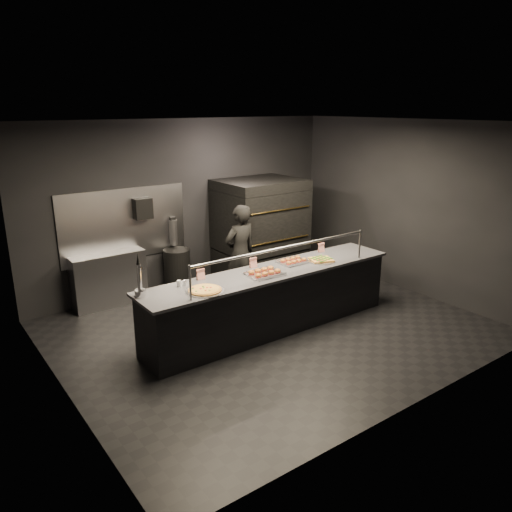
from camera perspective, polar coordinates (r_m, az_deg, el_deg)
name	(u,v)px	position (r m, az deg, el deg)	size (l,w,h in m)	color
room	(269,232)	(7.08, 1.48, 2.81)	(6.04, 6.00, 3.00)	black
service_counter	(272,300)	(7.38, 1.79, -5.03)	(4.10, 0.78, 1.37)	black
pizza_oven	(260,230)	(9.36, 0.46, 2.98)	(1.50, 1.23, 1.91)	black
prep_shelf	(109,280)	(8.60, -16.44, -2.60)	(1.20, 0.35, 0.90)	#99999E
towel_dispenser	(142,208)	(8.62, -12.85, 5.32)	(0.30, 0.20, 0.35)	black
fire_extinguisher	(173,232)	(8.96, -9.45, 2.73)	(0.14, 0.14, 0.51)	#B2B2B7
beer_tap	(140,284)	(6.38, -13.12, -3.16)	(0.15, 0.21, 0.57)	silver
round_pizza	(205,290)	(6.46, -5.85, -3.91)	(0.50, 0.50, 0.03)	silver
slider_tray_a	(265,273)	(7.04, 0.99, -1.92)	(0.55, 0.44, 0.08)	silver
slider_tray_b	(293,261)	(7.60, 4.30, -0.56)	(0.44, 0.33, 0.07)	silver
square_pizza	(321,260)	(7.72, 7.44, -0.44)	(0.42, 0.42, 0.05)	silver
condiment_jar	(181,283)	(6.67, -8.61, -3.11)	(0.13, 0.05, 0.09)	silver
tent_cards	(262,261)	(7.43, 0.68, -0.53)	(2.38, 0.04, 0.15)	white
trash_bin	(177,271)	(8.98, -8.97, -1.68)	(0.47, 0.47, 0.78)	black
worker	(240,253)	(8.37, -1.81, 0.31)	(0.61, 0.40, 1.66)	black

